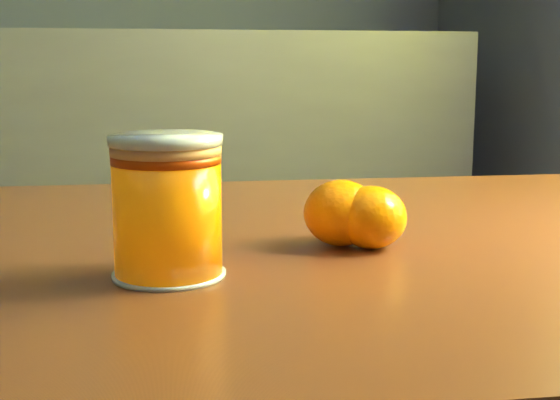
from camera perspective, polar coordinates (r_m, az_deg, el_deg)
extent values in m
cube|color=brown|center=(0.66, 0.13, -4.52)|extent=(0.98, 0.73, 0.04)
cylinder|color=orange|center=(0.55, -8.22, -1.17)|extent=(0.08, 0.08, 0.09)
cylinder|color=#F3A763|center=(0.54, -8.35, 3.68)|extent=(0.08, 0.08, 0.01)
cylinder|color=silver|center=(0.54, -8.36, 4.30)|extent=(0.08, 0.08, 0.00)
ellipsoid|color=orange|center=(0.64, 4.48, -0.94)|extent=(0.07, 0.07, 0.05)
ellipsoid|color=orange|center=(0.63, 6.69, -1.26)|extent=(0.06, 0.06, 0.05)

